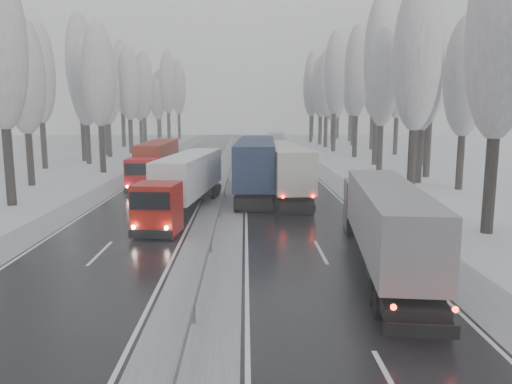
{
  "coord_description": "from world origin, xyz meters",
  "views": [
    {
      "loc": [
        1.66,
        -11.01,
        6.7
      ],
      "look_at": [
        2.25,
        16.51,
        2.2
      ],
      "focal_mm": 35.0,
      "sensor_mm": 36.0,
      "label": 1
    }
  ],
  "objects_px": {
    "truck_grey_tarp": "(384,218)",
    "truck_cream_box": "(281,167)",
    "box_truck_distant": "(276,141)",
    "truck_red_red": "(156,159)",
    "truck_red_white": "(186,179)",
    "truck_blue_box": "(256,163)"
  },
  "relations": [
    {
      "from": "truck_grey_tarp",
      "to": "truck_cream_box",
      "type": "xyz_separation_m",
      "value": [
        -3.19,
        17.58,
        0.27
      ]
    },
    {
      "from": "truck_grey_tarp",
      "to": "box_truck_distant",
      "type": "height_order",
      "value": "truck_grey_tarp"
    },
    {
      "from": "truck_red_red",
      "to": "box_truck_distant",
      "type": "bearing_deg",
      "value": 70.37
    },
    {
      "from": "truck_red_white",
      "to": "truck_red_red",
      "type": "height_order",
      "value": "truck_red_white"
    },
    {
      "from": "truck_red_red",
      "to": "truck_cream_box",
      "type": "bearing_deg",
      "value": -37.57
    },
    {
      "from": "truck_blue_box",
      "to": "truck_cream_box",
      "type": "relative_size",
      "value": 1.07
    },
    {
      "from": "box_truck_distant",
      "to": "truck_red_red",
      "type": "relative_size",
      "value": 0.58
    },
    {
      "from": "truck_blue_box",
      "to": "truck_red_red",
      "type": "xyz_separation_m",
      "value": [
        -9.29,
        7.67,
        -0.42
      ]
    },
    {
      "from": "truck_blue_box",
      "to": "truck_red_white",
      "type": "distance_m",
      "value": 8.04
    },
    {
      "from": "box_truck_distant",
      "to": "truck_blue_box",
      "type": "bearing_deg",
      "value": -90.6
    },
    {
      "from": "truck_grey_tarp",
      "to": "truck_red_red",
      "type": "bearing_deg",
      "value": 125.57
    },
    {
      "from": "truck_blue_box",
      "to": "truck_red_white",
      "type": "bearing_deg",
      "value": -124.29
    },
    {
      "from": "truck_blue_box",
      "to": "box_truck_distant",
      "type": "height_order",
      "value": "truck_blue_box"
    },
    {
      "from": "truck_cream_box",
      "to": "truck_red_white",
      "type": "relative_size",
      "value": 1.1
    },
    {
      "from": "truck_grey_tarp",
      "to": "truck_blue_box",
      "type": "xyz_separation_m",
      "value": [
        -5.09,
        18.62,
        0.45
      ]
    },
    {
      "from": "truck_blue_box",
      "to": "truck_red_red",
      "type": "bearing_deg",
      "value": 142.89
    },
    {
      "from": "truck_grey_tarp",
      "to": "truck_red_red",
      "type": "height_order",
      "value": "truck_red_red"
    },
    {
      "from": "truck_red_white",
      "to": "box_truck_distant",
      "type": "bearing_deg",
      "value": 86.86
    },
    {
      "from": "truck_grey_tarp",
      "to": "truck_red_white",
      "type": "distance_m",
      "value": 15.7
    },
    {
      "from": "truck_grey_tarp",
      "to": "box_truck_distant",
      "type": "distance_m",
      "value": 63.99
    },
    {
      "from": "truck_blue_box",
      "to": "box_truck_distant",
      "type": "bearing_deg",
      "value": 86.91
    },
    {
      "from": "truck_cream_box",
      "to": "truck_red_white",
      "type": "xyz_separation_m",
      "value": [
        -6.7,
        -5.4,
        -0.23
      ]
    }
  ]
}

